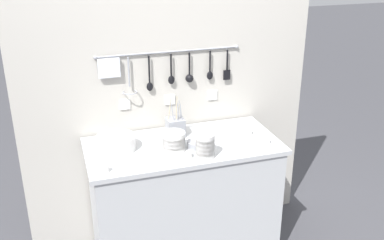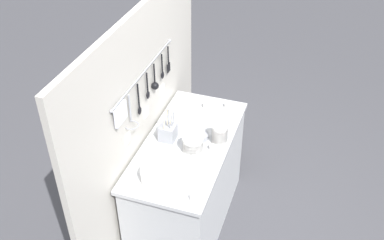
{
  "view_description": "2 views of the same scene",
  "coord_description": "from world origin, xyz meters",
  "px_view_note": "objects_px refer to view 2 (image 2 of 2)",
  "views": [
    {
      "loc": [
        -0.74,
        -2.5,
        2.1
      ],
      "look_at": [
        0.05,
        -0.02,
        1.02
      ],
      "focal_mm": 42.0,
      "sensor_mm": 36.0,
      "label": 1
    },
    {
      "loc": [
        -2.37,
        -0.83,
        2.92
      ],
      "look_at": [
        0.02,
        -0.03,
        1.04
      ],
      "focal_mm": 42.0,
      "sensor_mm": 36.0,
      "label": 2
    }
  ],
  "objects_px": {
    "bowl_stack_short_front": "(193,144)",
    "cup_edge_near": "(205,105)",
    "cup_by_caddy": "(193,198)",
    "plate_stack": "(159,174)",
    "cup_front_left": "(212,147)",
    "bowl_stack_back_corner": "(220,134)",
    "cup_back_right": "(227,105)",
    "cutlery_caddy": "(168,132)",
    "steel_mixing_bowl": "(199,136)"
  },
  "relations": [
    {
      "from": "steel_mixing_bowl",
      "to": "cup_back_right",
      "type": "relative_size",
      "value": 3.27
    },
    {
      "from": "cutlery_caddy",
      "to": "bowl_stack_back_corner",
      "type": "bearing_deg",
      "value": -77.33
    },
    {
      "from": "cutlery_caddy",
      "to": "cup_back_right",
      "type": "bearing_deg",
      "value": -29.83
    },
    {
      "from": "cup_by_caddy",
      "to": "bowl_stack_back_corner",
      "type": "bearing_deg",
      "value": -0.08
    },
    {
      "from": "cup_by_caddy",
      "to": "cup_back_right",
      "type": "height_order",
      "value": "same"
    },
    {
      "from": "bowl_stack_short_front",
      "to": "cutlery_caddy",
      "type": "relative_size",
      "value": 0.52
    },
    {
      "from": "bowl_stack_back_corner",
      "to": "plate_stack",
      "type": "height_order",
      "value": "bowl_stack_back_corner"
    },
    {
      "from": "steel_mixing_bowl",
      "to": "bowl_stack_back_corner",
      "type": "bearing_deg",
      "value": -91.73
    },
    {
      "from": "cup_by_caddy",
      "to": "steel_mixing_bowl",
      "type": "bearing_deg",
      "value": 14.26
    },
    {
      "from": "cutlery_caddy",
      "to": "cup_edge_near",
      "type": "xyz_separation_m",
      "value": [
        0.47,
        -0.14,
        -0.04
      ]
    },
    {
      "from": "bowl_stack_short_front",
      "to": "cup_edge_near",
      "type": "distance_m",
      "value": 0.55
    },
    {
      "from": "bowl_stack_back_corner",
      "to": "plate_stack",
      "type": "relative_size",
      "value": 0.64
    },
    {
      "from": "bowl_stack_short_front",
      "to": "steel_mixing_bowl",
      "type": "distance_m",
      "value": 0.16
    },
    {
      "from": "plate_stack",
      "to": "cutlery_caddy",
      "type": "bearing_deg",
      "value": 13.24
    },
    {
      "from": "bowl_stack_short_front",
      "to": "steel_mixing_bowl",
      "type": "height_order",
      "value": "bowl_stack_short_front"
    },
    {
      "from": "cup_front_left",
      "to": "cup_back_right",
      "type": "xyz_separation_m",
      "value": [
        0.54,
        0.04,
        0.0
      ]
    },
    {
      "from": "bowl_stack_short_front",
      "to": "plate_stack",
      "type": "xyz_separation_m",
      "value": [
        -0.34,
        0.12,
        -0.01
      ]
    },
    {
      "from": "cup_back_right",
      "to": "cup_edge_near",
      "type": "bearing_deg",
      "value": 107.61
    },
    {
      "from": "plate_stack",
      "to": "cutlery_caddy",
      "type": "distance_m",
      "value": 0.42
    },
    {
      "from": "plate_stack",
      "to": "cup_back_right",
      "type": "bearing_deg",
      "value": -12.3
    },
    {
      "from": "cutlery_caddy",
      "to": "steel_mixing_bowl",
      "type": "bearing_deg",
      "value": -67.68
    },
    {
      "from": "cup_by_caddy",
      "to": "cup_back_right",
      "type": "distance_m",
      "value": 1.04
    },
    {
      "from": "bowl_stack_short_front",
      "to": "cutlery_caddy",
      "type": "bearing_deg",
      "value": 71.49
    },
    {
      "from": "steel_mixing_bowl",
      "to": "cutlery_caddy",
      "type": "relative_size",
      "value": 0.49
    },
    {
      "from": "bowl_stack_short_front",
      "to": "cup_front_left",
      "type": "xyz_separation_m",
      "value": [
        0.06,
        -0.12,
        -0.04
      ]
    },
    {
      "from": "cup_front_left",
      "to": "cup_edge_near",
      "type": "height_order",
      "value": "same"
    },
    {
      "from": "bowl_stack_back_corner",
      "to": "cup_edge_near",
      "type": "xyz_separation_m",
      "value": [
        0.39,
        0.23,
        -0.06
      ]
    },
    {
      "from": "cup_edge_near",
      "to": "cutlery_caddy",
      "type": "bearing_deg",
      "value": 163.87
    },
    {
      "from": "bowl_stack_back_corner",
      "to": "cup_front_left",
      "type": "distance_m",
      "value": 0.11
    },
    {
      "from": "bowl_stack_short_front",
      "to": "cup_front_left",
      "type": "height_order",
      "value": "bowl_stack_short_front"
    },
    {
      "from": "bowl_stack_back_corner",
      "to": "steel_mixing_bowl",
      "type": "bearing_deg",
      "value": 88.27
    },
    {
      "from": "steel_mixing_bowl",
      "to": "cutlery_caddy",
      "type": "distance_m",
      "value": 0.23
    },
    {
      "from": "bowl_stack_back_corner",
      "to": "cup_edge_near",
      "type": "relative_size",
      "value": 3.72
    },
    {
      "from": "bowl_stack_back_corner",
      "to": "cup_back_right",
      "type": "height_order",
      "value": "bowl_stack_back_corner"
    },
    {
      "from": "cutlery_caddy",
      "to": "cup_by_caddy",
      "type": "xyz_separation_m",
      "value": [
        -0.51,
        -0.36,
        -0.04
      ]
    },
    {
      "from": "bowl_stack_back_corner",
      "to": "cutlery_caddy",
      "type": "distance_m",
      "value": 0.37
    },
    {
      "from": "cutlery_caddy",
      "to": "cup_front_left",
      "type": "relative_size",
      "value": 6.69
    },
    {
      "from": "plate_stack",
      "to": "cup_by_caddy",
      "type": "height_order",
      "value": "plate_stack"
    },
    {
      "from": "cup_front_left",
      "to": "plate_stack",
      "type": "bearing_deg",
      "value": 149.0
    },
    {
      "from": "plate_stack",
      "to": "cup_front_left",
      "type": "distance_m",
      "value": 0.47
    },
    {
      "from": "bowl_stack_short_front",
      "to": "cup_edge_near",
      "type": "bearing_deg",
      "value": 7.98
    },
    {
      "from": "cup_back_right",
      "to": "cup_edge_near",
      "type": "height_order",
      "value": "same"
    },
    {
      "from": "bowl_stack_back_corner",
      "to": "cup_back_right",
      "type": "relative_size",
      "value": 3.72
    },
    {
      "from": "cutlery_caddy",
      "to": "cup_by_caddy",
      "type": "height_order",
      "value": "cutlery_caddy"
    },
    {
      "from": "steel_mixing_bowl",
      "to": "cup_edge_near",
      "type": "xyz_separation_m",
      "value": [
        0.39,
        0.07,
        0.0
      ]
    },
    {
      "from": "cup_edge_near",
      "to": "cup_by_caddy",
      "type": "bearing_deg",
      "value": -167.08
    },
    {
      "from": "bowl_stack_short_front",
      "to": "bowl_stack_back_corner",
      "type": "relative_size",
      "value": 0.93
    },
    {
      "from": "steel_mixing_bowl",
      "to": "cup_back_right",
      "type": "xyz_separation_m",
      "value": [
        0.44,
        -0.09,
        0.0
      ]
    },
    {
      "from": "bowl_stack_short_front",
      "to": "cup_edge_near",
      "type": "height_order",
      "value": "bowl_stack_short_front"
    },
    {
      "from": "cutlery_caddy",
      "to": "cup_back_right",
      "type": "xyz_separation_m",
      "value": [
        0.53,
        -0.3,
        -0.04
      ]
    }
  ]
}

